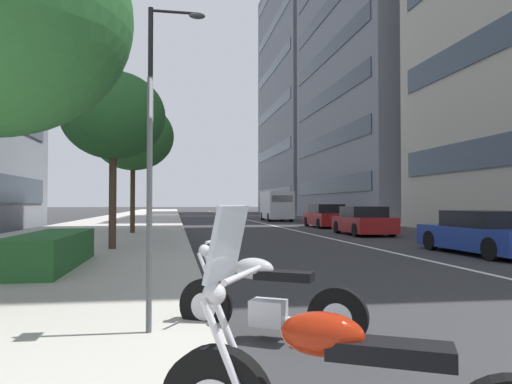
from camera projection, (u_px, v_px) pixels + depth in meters
The scene contains 14 objects.
sidewalk_right_plaza at pixel (120, 225), 31.21m from camera, with size 160.00×8.24×0.15m, color #B2ADA3.
lane_centre_stripe at pixel (256, 222), 37.89m from camera, with size 110.00×0.16×0.01m, color silver.
motorcycle_far_end_row at pixel (266, 302), 5.12m from camera, with size 1.22×1.93×1.09m.
car_following_behind at pixel (485, 234), 13.68m from camera, with size 4.37×1.97×1.29m.
car_mid_block_traffic at pixel (363, 221), 22.25m from camera, with size 4.17×2.04×1.36m.
car_far_down_avenue at pixel (326, 216), 29.15m from camera, with size 4.38×1.96×1.46m.
delivery_van_ahead at pixel (276, 205), 40.14m from camera, with size 5.16×2.23×2.54m.
parking_sign_by_curb at pixel (150, 179), 4.91m from camera, with size 0.32×0.06×2.70m.
street_lamp_with_banners at pixel (158, 103), 16.79m from camera, with size 1.26×2.06×8.47m.
clipped_hedge_bed at pixel (51, 250), 9.85m from camera, with size 4.09×1.10×0.72m, color #28602D.
street_tree_near_plaza_corner at pixel (113, 116), 13.97m from camera, with size 3.10×3.10×5.33m.
street_tree_far_plaza at pixel (133, 136), 21.60m from camera, with size 3.76×3.76×6.10m.
office_tower_near_left at pixel (396, 18), 46.74m from camera, with size 22.91×14.58×40.42m.
office_tower_mid_left at pixel (334, 94), 72.45m from camera, with size 25.02×19.79×37.27m.
Camera 1 is at (-2.37, 6.59, 1.51)m, focal length 32.56 mm.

